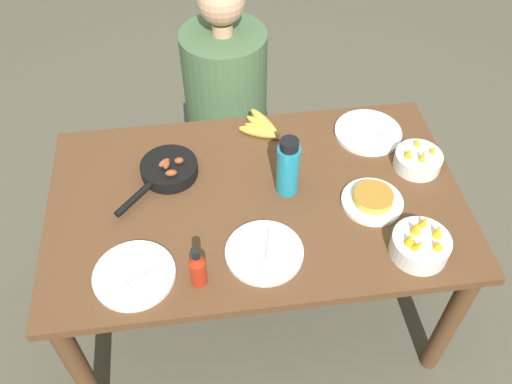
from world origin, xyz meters
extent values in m
plane|color=#565142|center=(0.00, 0.00, 0.00)|extent=(14.00, 14.00, 0.00)
cube|color=brown|center=(0.00, 0.00, 0.69)|extent=(1.47, 0.88, 0.03)
cylinder|color=brown|center=(-0.67, -0.38, 0.34)|extent=(0.07, 0.07, 0.67)
cylinder|color=brown|center=(0.67, -0.38, 0.34)|extent=(0.07, 0.07, 0.67)
cylinder|color=brown|center=(-0.67, 0.38, 0.34)|extent=(0.07, 0.07, 0.67)
cylinder|color=brown|center=(0.67, 0.38, 0.34)|extent=(0.07, 0.07, 0.67)
ellipsoid|color=gold|center=(0.08, 0.37, 0.73)|extent=(0.12, 0.20, 0.04)
ellipsoid|color=gold|center=(0.07, 0.35, 0.73)|extent=(0.14, 0.16, 0.04)
ellipsoid|color=gold|center=(0.07, 0.33, 0.73)|extent=(0.14, 0.12, 0.04)
ellipsoid|color=gold|center=(0.05, 0.32, 0.73)|extent=(0.17, 0.10, 0.04)
cylinder|color=#4C3819|center=(0.12, 0.29, 0.73)|extent=(0.02, 0.02, 0.04)
cylinder|color=black|center=(-0.30, 0.16, 0.71)|extent=(0.20, 0.20, 0.01)
cylinder|color=black|center=(-0.30, 0.16, 0.74)|extent=(0.21, 0.21, 0.04)
cylinder|color=black|center=(-0.42, 0.02, 0.75)|extent=(0.13, 0.14, 0.02)
ellipsoid|color=brown|center=(-0.26, 0.16, 0.77)|extent=(0.04, 0.03, 0.03)
ellipsoid|color=brown|center=(-0.29, 0.10, 0.78)|extent=(0.04, 0.03, 0.03)
ellipsoid|color=brown|center=(-0.30, 0.14, 0.78)|extent=(0.04, 0.05, 0.03)
ellipsoid|color=brown|center=(-0.31, 0.15, 0.78)|extent=(0.06, 0.05, 0.03)
cylinder|color=white|center=(0.40, -0.08, 0.72)|extent=(0.22, 0.22, 0.02)
cylinder|color=gold|center=(0.40, -0.08, 0.74)|extent=(0.14, 0.14, 0.03)
cylinder|color=#AB7427|center=(0.40, -0.08, 0.76)|extent=(0.14, 0.14, 0.00)
cylinder|color=white|center=(0.48, 0.27, 0.72)|extent=(0.26, 0.26, 0.02)
cylinder|color=#B2B2B7|center=(0.48, 0.30, 0.73)|extent=(0.09, 0.09, 0.01)
cube|color=#B2B2B7|center=(0.53, 0.24, 0.73)|extent=(0.05, 0.05, 0.00)
cylinder|color=white|center=(-0.42, -0.27, 0.72)|extent=(0.26, 0.26, 0.02)
cylinder|color=#B2B2B7|center=(-0.39, -0.29, 0.73)|extent=(0.10, 0.06, 0.01)
cube|color=#B2B2B7|center=(-0.46, -0.32, 0.73)|extent=(0.05, 0.04, 0.00)
cylinder|color=white|center=(-0.01, -0.24, 0.72)|extent=(0.26, 0.26, 0.02)
cylinder|color=#B2B2B7|center=(0.01, -0.22, 0.73)|extent=(0.04, 0.13, 0.01)
cube|color=#B2B2B7|center=(-0.01, -0.31, 0.73)|extent=(0.03, 0.06, 0.00)
cylinder|color=white|center=(0.49, -0.30, 0.75)|extent=(0.19, 0.19, 0.07)
cone|color=#F4A819|center=(0.54, -0.30, 0.80)|extent=(0.04, 0.04, 0.06)
cone|color=#F4A819|center=(0.51, -0.25, 0.80)|extent=(0.04, 0.04, 0.06)
cone|color=#F4A819|center=(0.47, -0.28, 0.81)|extent=(0.06, 0.05, 0.06)
cone|color=#F4A819|center=(0.44, -0.31, 0.80)|extent=(0.05, 0.05, 0.05)
cone|color=#F4A819|center=(0.46, -0.34, 0.80)|extent=(0.05, 0.05, 0.06)
cone|color=#F4A819|center=(0.52, -0.35, 0.80)|extent=(0.06, 0.05, 0.05)
cylinder|color=white|center=(0.61, 0.08, 0.74)|extent=(0.17, 0.17, 0.06)
cone|color=#F4A819|center=(0.66, 0.08, 0.78)|extent=(0.03, 0.03, 0.04)
cone|color=#F4A819|center=(0.62, 0.13, 0.78)|extent=(0.03, 0.03, 0.04)
cone|color=#F4A819|center=(0.57, 0.07, 0.79)|extent=(0.04, 0.04, 0.05)
cone|color=#F4A819|center=(0.61, 0.05, 0.79)|extent=(0.03, 0.03, 0.06)
cylinder|color=teal|center=(0.11, 0.03, 0.81)|extent=(0.08, 0.08, 0.20)
cylinder|color=black|center=(0.11, 0.03, 0.93)|extent=(0.06, 0.06, 0.04)
cylinder|color=#B72814|center=(-0.22, -0.32, 0.76)|extent=(0.05, 0.05, 0.10)
cone|color=#B72814|center=(-0.22, -0.32, 0.82)|extent=(0.05, 0.05, 0.03)
cylinder|color=black|center=(-0.22, -0.32, 0.85)|extent=(0.03, 0.03, 0.03)
cube|color=black|center=(-0.04, 0.70, 0.22)|extent=(0.40, 0.40, 0.44)
cylinder|color=#476642|center=(-0.04, 0.70, 0.69)|extent=(0.37, 0.37, 0.50)
cylinder|color=tan|center=(-0.04, 0.70, 0.96)|extent=(0.09, 0.09, 0.05)
sphere|color=tan|center=(-0.04, 0.70, 1.08)|extent=(0.19, 0.19, 0.19)
camera|label=1|loc=(-0.17, -1.25, 2.15)|focal=38.00mm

